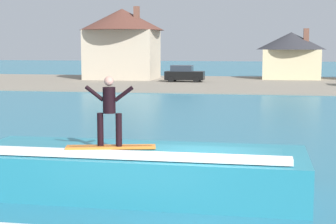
{
  "coord_description": "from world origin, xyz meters",
  "views": [
    {
      "loc": [
        1.54,
        -12.57,
        3.82
      ],
      "look_at": [
        -1.72,
        5.16,
        1.6
      ],
      "focal_mm": 56.7,
      "sensor_mm": 36.0,
      "label": 1
    }
  ],
  "objects_px": {
    "surfer": "(109,107)",
    "car_near_shore": "(184,74)",
    "house_with_chimney": "(122,39)",
    "wave_crest": "(137,170)",
    "surfboard": "(111,147)",
    "house_small_cottage": "(291,53)"
  },
  "relations": [
    {
      "from": "house_with_chimney",
      "to": "surfboard",
      "type": "bearing_deg",
      "value": -75.05
    },
    {
      "from": "surfer",
      "to": "car_near_shore",
      "type": "distance_m",
      "value": 43.67
    },
    {
      "from": "surfboard",
      "to": "house_with_chimney",
      "type": "xyz_separation_m",
      "value": [
        -12.6,
        47.18,
        3.45
      ]
    },
    {
      "from": "surfboard",
      "to": "car_near_shore",
      "type": "xyz_separation_m",
      "value": [
        -4.75,
        43.38,
        -0.35
      ]
    },
    {
      "from": "surfboard",
      "to": "house_with_chimney",
      "type": "height_order",
      "value": "house_with_chimney"
    },
    {
      "from": "wave_crest",
      "to": "car_near_shore",
      "type": "bearing_deg",
      "value": 97.05
    },
    {
      "from": "surfboard",
      "to": "house_small_cottage",
      "type": "relative_size",
      "value": 0.29
    },
    {
      "from": "surfboard",
      "to": "surfer",
      "type": "xyz_separation_m",
      "value": [
        -0.03,
        -0.01,
        1.02
      ]
    },
    {
      "from": "surfboard",
      "to": "house_small_cottage",
      "type": "xyz_separation_m",
      "value": [
        6.7,
        51.28,
        1.82
      ]
    },
    {
      "from": "surfboard",
      "to": "surfer",
      "type": "relative_size",
      "value": 1.3
    },
    {
      "from": "surfer",
      "to": "car_near_shore",
      "type": "relative_size",
      "value": 0.42
    },
    {
      "from": "car_near_shore",
      "to": "house_small_cottage",
      "type": "height_order",
      "value": "house_small_cottage"
    },
    {
      "from": "wave_crest",
      "to": "car_near_shore",
      "type": "distance_m",
      "value": 43.21
    },
    {
      "from": "surfer",
      "to": "house_small_cottage",
      "type": "xyz_separation_m",
      "value": [
        6.73,
        51.28,
        0.8
      ]
    },
    {
      "from": "wave_crest",
      "to": "car_near_shore",
      "type": "xyz_separation_m",
      "value": [
        -5.31,
        42.88,
        0.35
      ]
    },
    {
      "from": "surfer",
      "to": "car_near_shore",
      "type": "bearing_deg",
      "value": 96.21
    },
    {
      "from": "surfer",
      "to": "car_near_shore",
      "type": "xyz_separation_m",
      "value": [
        -4.72,
        43.39,
        -1.37
      ]
    },
    {
      "from": "wave_crest",
      "to": "house_with_chimney",
      "type": "relative_size",
      "value": 0.9
    },
    {
      "from": "wave_crest",
      "to": "surfer",
      "type": "bearing_deg",
      "value": -138.77
    },
    {
      "from": "surfer",
      "to": "house_small_cottage",
      "type": "distance_m",
      "value": 51.73
    },
    {
      "from": "house_with_chimney",
      "to": "car_near_shore",
      "type": "bearing_deg",
      "value": -25.82
    },
    {
      "from": "house_with_chimney",
      "to": "house_small_cottage",
      "type": "xyz_separation_m",
      "value": [
        19.3,
        4.1,
        -1.64
      ]
    }
  ]
}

